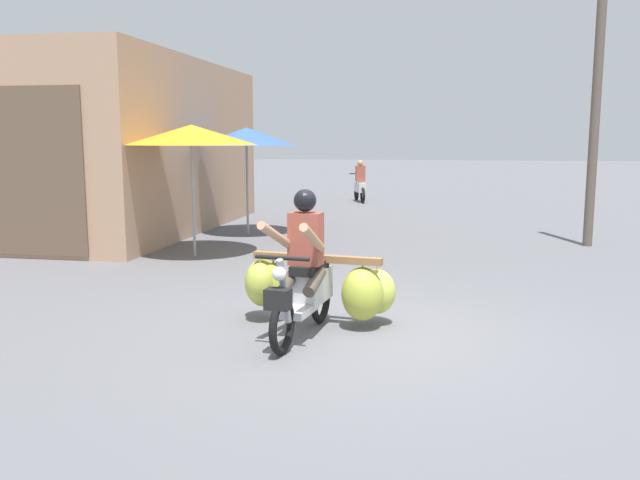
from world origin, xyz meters
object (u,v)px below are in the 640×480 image
at_px(market_umbrella_further_along, 192,135).
at_px(market_umbrella_near_shop, 246,137).
at_px(motorbike_main_loaded, 312,283).
at_px(motorbike_distant_ahead_left, 360,185).
at_px(utility_pole, 596,107).

bearing_deg(market_umbrella_further_along, market_umbrella_near_shop, 86.48).
bearing_deg(market_umbrella_further_along, motorbike_main_loaded, -54.09).
relative_size(motorbike_main_loaded, market_umbrella_near_shop, 0.79).
distance_m(market_umbrella_near_shop, market_umbrella_further_along, 2.77).
bearing_deg(market_umbrella_near_shop, motorbike_main_loaded, -67.79).
height_order(motorbike_main_loaded, motorbike_distant_ahead_left, motorbike_main_loaded).
bearing_deg(market_umbrella_near_shop, market_umbrella_further_along, -93.52).
bearing_deg(market_umbrella_further_along, utility_pole, 19.12).
distance_m(motorbike_main_loaded, utility_pole, 8.17).
bearing_deg(motorbike_main_loaded, market_umbrella_further_along, 125.91).
xyz_separation_m(motorbike_main_loaded, motorbike_distant_ahead_left, (-1.32, 14.89, 0.05)).
xyz_separation_m(motorbike_main_loaded, market_umbrella_near_shop, (-2.81, 6.88, 1.63)).
distance_m(market_umbrella_further_along, utility_pole, 7.67).
bearing_deg(motorbike_main_loaded, utility_pole, 57.31).
height_order(motorbike_distant_ahead_left, utility_pole, utility_pole).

